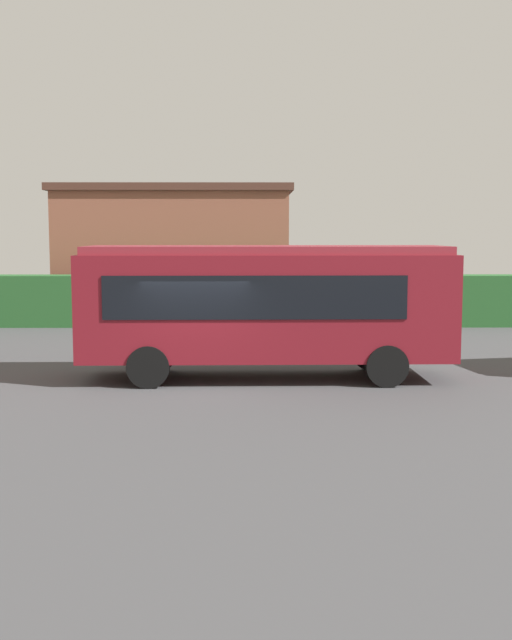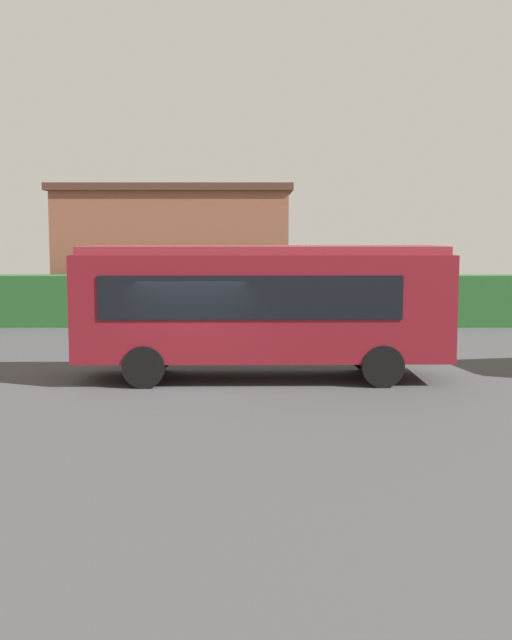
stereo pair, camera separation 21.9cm
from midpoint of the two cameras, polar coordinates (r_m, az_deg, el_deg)
ground_plane at (r=18.62m, az=-4.06°, el=-4.79°), size 83.25×83.25×0.00m
bus_maroon at (r=19.19m, az=1.08°, el=1.24°), size 9.17×2.64×3.29m
person_left at (r=22.09m, az=-5.90°, el=-0.52°), size 0.33×0.49×1.82m
hedge_row at (r=30.25m, az=-2.39°, el=1.42°), size 53.62×1.17×1.97m
depot_building at (r=35.48m, az=-5.25°, el=5.08°), size 10.02×7.87×5.59m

